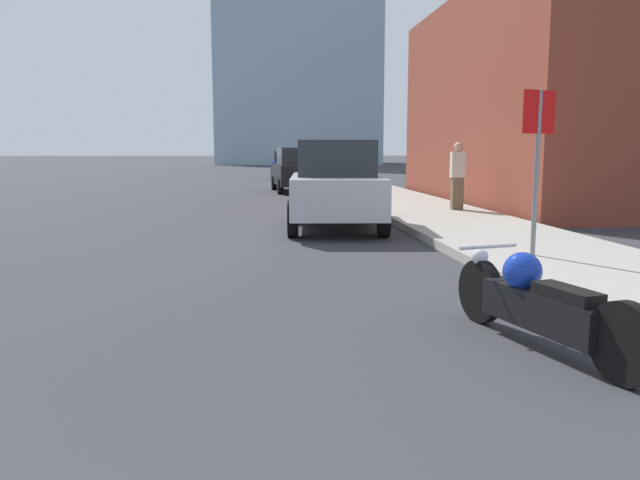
{
  "coord_description": "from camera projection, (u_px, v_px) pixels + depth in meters",
  "views": [
    {
      "loc": [
        1.41,
        -0.92,
        1.65
      ],
      "look_at": [
        2.02,
        5.13,
        0.77
      ],
      "focal_mm": 35.0,
      "sensor_mm": 36.0,
      "label": 1
    }
  ],
  "objects": [
    {
      "name": "sidewalk",
      "position": [
        324.0,
        175.0,
        40.96
      ],
      "size": [
        2.83,
        240.0,
        0.15
      ],
      "color": "#9E998E",
      "rests_on": "ground_plane"
    },
    {
      "name": "brick_storefront",
      "position": [
        621.0,
        102.0,
        19.45
      ],
      "size": [
        10.64,
        12.22,
        6.31
      ],
      "color": "brown",
      "rests_on": "ground_plane"
    },
    {
      "name": "motorcycle",
      "position": [
        538.0,
        303.0,
        5.21
      ],
      "size": [
        0.83,
        2.31,
        0.78
      ],
      "rotation": [
        0.0,
        0.0,
        0.25
      ],
      "color": "black",
      "rests_on": "ground_plane"
    },
    {
      "name": "parked_car_silver",
      "position": [
        336.0,
        186.0,
        12.99
      ],
      "size": [
        2.19,
        4.05,
        1.85
      ],
      "rotation": [
        0.0,
        0.0,
        -0.08
      ],
      "color": "#BCBCC1",
      "rests_on": "ground_plane"
    },
    {
      "name": "parked_car_black",
      "position": [
        299.0,
        170.0,
        25.01
      ],
      "size": [
        2.18,
        4.41,
        1.76
      ],
      "rotation": [
        0.0,
        0.0,
        0.06
      ],
      "color": "black",
      "rests_on": "ground_plane"
    },
    {
      "name": "parked_car_blue",
      "position": [
        288.0,
        165.0,
        35.54
      ],
      "size": [
        2.09,
        4.17,
        1.62
      ],
      "rotation": [
        0.0,
        0.0,
        -0.05
      ],
      "color": "#1E3899",
      "rests_on": "ground_plane"
    },
    {
      "name": "stop_sign",
      "position": [
        538.0,
        144.0,
        8.78
      ],
      "size": [
        0.57,
        0.26,
        2.33
      ],
      "color": "slate",
      "rests_on": "sidewalk"
    },
    {
      "name": "pedestrian",
      "position": [
        458.0,
        175.0,
        15.81
      ],
      "size": [
        0.36,
        0.24,
        1.71
      ],
      "color": "brown",
      "rests_on": "sidewalk"
    }
  ]
}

